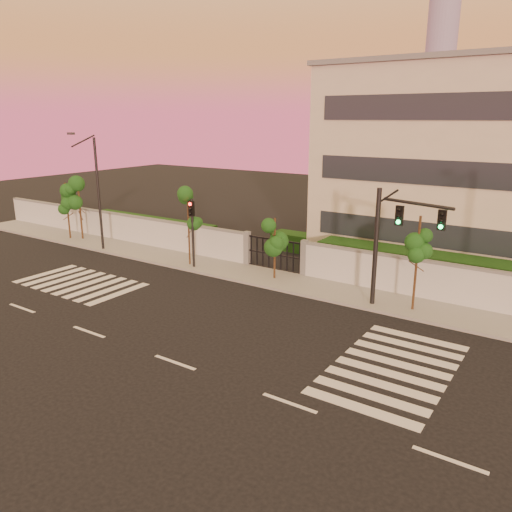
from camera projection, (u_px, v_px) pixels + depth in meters
The scene contains 14 objects.
ground at pixel (175, 363), 18.85m from camera, with size 120.00×120.00×0.00m, color black.
sidewalk at pixel (307, 286), 27.23m from camera, with size 60.00×3.00×0.15m, color gray.
perimeter_wall at pixel (321, 262), 28.11m from camera, with size 60.00×0.36×2.20m.
hedge_row at pixel (358, 258), 29.80m from camera, with size 41.00×4.25×1.80m.
distant_skyscraper at pixel (444, 12), 261.18m from camera, with size 16.00×16.00×118.00m.
road_markings at pixel (206, 321), 22.70m from camera, with size 57.00×7.62×0.02m.
street_tree_a at pixel (67, 198), 36.88m from camera, with size 1.48×1.18×4.32m.
street_tree_b at pixel (79, 196), 36.70m from camera, with size 1.63×1.30×4.55m.
street_tree_c at pixel (188, 209), 30.08m from camera, with size 1.30×1.04×4.88m.
street_tree_d at pixel (275, 235), 27.65m from camera, with size 1.39×1.11×3.61m.
street_tree_e at pixel (419, 242), 22.83m from camera, with size 1.38×1.10×4.66m.
traffic_signal_main at pixel (392, 235), 23.11m from camera, with size 3.62×1.20×5.81m.
traffic_signal_secondary at pixel (192, 225), 29.78m from camera, with size 0.34×0.33×4.32m.
streetlight_west at pixel (96, 189), 33.40m from camera, with size 0.48×1.94×8.04m.
Camera 1 is at (12.05, -12.48, 8.94)m, focal length 35.00 mm.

